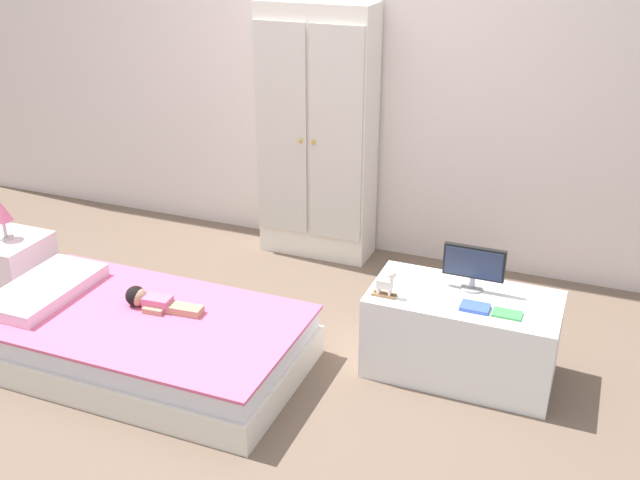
# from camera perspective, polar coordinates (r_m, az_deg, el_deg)

# --- Properties ---
(ground_plane) EXTENTS (10.00, 10.00, 0.02)m
(ground_plane) POSITION_cam_1_polar(r_m,az_deg,el_deg) (3.56, -6.52, -10.28)
(ground_plane) COLOR brown
(back_wall) EXTENTS (6.40, 0.05, 2.70)m
(back_wall) POSITION_cam_1_polar(r_m,az_deg,el_deg) (4.41, 2.57, 15.91)
(back_wall) COLOR silver
(back_wall) RESTS_ON ground_plane
(bed) EXTENTS (1.51, 0.83, 0.26)m
(bed) POSITION_cam_1_polar(r_m,az_deg,el_deg) (3.63, -13.38, -7.49)
(bed) COLOR silver
(bed) RESTS_ON ground_plane
(pillow) EXTENTS (0.32, 0.59, 0.06)m
(pillow) POSITION_cam_1_polar(r_m,az_deg,el_deg) (3.87, -20.40, -3.54)
(pillow) COLOR silver
(pillow) RESTS_ON bed
(doll) EXTENTS (0.39, 0.14, 0.10)m
(doll) POSITION_cam_1_polar(r_m,az_deg,el_deg) (3.61, -12.98, -4.52)
(doll) COLOR #D6668E
(doll) RESTS_ON bed
(nightstand) EXTENTS (0.36, 0.36, 0.36)m
(nightstand) POSITION_cam_1_polar(r_m,az_deg,el_deg) (4.40, -22.57, -2.05)
(nightstand) COLOR silver
(nightstand) RESTS_ON ground_plane
(table_lamp) EXTENTS (0.11, 0.11, 0.22)m
(table_lamp) POSITION_cam_1_polar(r_m,az_deg,el_deg) (4.27, -23.28, 1.95)
(table_lamp) COLOR #B7B2AD
(table_lamp) RESTS_ON nightstand
(wardrobe) EXTENTS (0.68, 0.31, 1.52)m
(wardrobe) POSITION_cam_1_polar(r_m,az_deg,el_deg) (4.43, -0.23, 8.15)
(wardrobe) COLOR white
(wardrobe) RESTS_ON ground_plane
(tv_stand) EXTENTS (0.85, 0.44, 0.40)m
(tv_stand) POSITION_cam_1_polar(r_m,az_deg,el_deg) (3.50, 10.81, -7.15)
(tv_stand) COLOR white
(tv_stand) RESTS_ON ground_plane
(tv_monitor) EXTENTS (0.28, 0.10, 0.21)m
(tv_monitor) POSITION_cam_1_polar(r_m,az_deg,el_deg) (3.40, 11.74, -1.88)
(tv_monitor) COLOR #99999E
(tv_monitor) RESTS_ON tv_stand
(rocking_horse_toy) EXTENTS (0.11, 0.04, 0.13)m
(rocking_horse_toy) POSITION_cam_1_polar(r_m,az_deg,el_deg) (3.32, 5.15, -3.35)
(rocking_horse_toy) COLOR #8E6642
(rocking_horse_toy) RESTS_ON tv_stand
(book_blue) EXTENTS (0.13, 0.09, 0.02)m
(book_blue) POSITION_cam_1_polar(r_m,az_deg,el_deg) (3.30, 11.82, -5.08)
(book_blue) COLOR blue
(book_blue) RESTS_ON tv_stand
(book_green) EXTENTS (0.13, 0.08, 0.01)m
(book_green) POSITION_cam_1_polar(r_m,az_deg,el_deg) (3.29, 14.18, -5.53)
(book_green) COLOR #429E51
(book_green) RESTS_ON tv_stand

